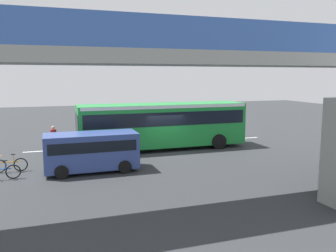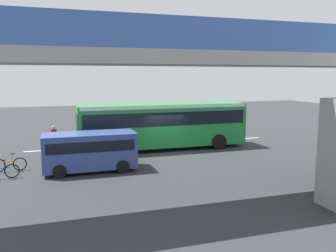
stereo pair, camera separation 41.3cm
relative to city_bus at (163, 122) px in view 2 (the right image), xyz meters
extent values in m
plane|color=#2D3033|center=(0.18, 0.97, -1.88)|extent=(80.00, 80.00, 0.00)
cube|color=#1E8C38|center=(-0.01, 0.00, -0.17)|extent=(11.50, 2.55, 2.86)
cube|color=black|center=(-0.01, 0.00, 0.35)|extent=(11.04, 2.59, 0.90)
cube|color=white|center=(-0.01, 0.00, 1.15)|extent=(11.27, 2.58, 0.20)
cube|color=black|center=(5.76, 0.00, 0.18)|extent=(0.04, 2.24, 1.20)
cylinder|color=black|center=(3.67, 1.27, -1.36)|extent=(1.04, 0.30, 1.04)
cylinder|color=black|center=(3.67, -1.27, -1.36)|extent=(1.04, 0.30, 1.04)
cylinder|color=black|center=(-3.69, 1.27, -1.36)|extent=(1.04, 0.30, 1.04)
cylinder|color=black|center=(-3.69, -1.27, -1.36)|extent=(1.04, 0.30, 1.04)
cube|color=#33478C|center=(5.36, 4.30, -0.77)|extent=(4.80, 1.95, 1.86)
cube|color=black|center=(5.36, 4.30, -0.41)|extent=(4.42, 1.98, 0.56)
cylinder|color=black|center=(6.94, 5.28, -1.54)|extent=(0.68, 0.22, 0.68)
cylinder|color=black|center=(6.94, 3.33, -1.54)|extent=(0.68, 0.22, 0.68)
cylinder|color=black|center=(3.77, 5.28, -1.54)|extent=(0.68, 0.22, 0.68)
cylinder|color=black|center=(3.77, 3.33, -1.54)|extent=(0.68, 0.22, 0.68)
torus|color=black|center=(9.20, 4.49, -1.52)|extent=(0.72, 0.06, 0.72)
cube|color=blue|center=(9.72, 4.49, -1.34)|extent=(0.89, 0.04, 0.04)
cylinder|color=blue|center=(9.53, 4.49, -1.14)|extent=(0.03, 0.03, 0.40)
cube|color=black|center=(9.53, 4.49, -0.94)|extent=(0.20, 0.08, 0.04)
torus|color=black|center=(8.95, 3.09, -1.52)|extent=(0.72, 0.06, 0.72)
cube|color=orange|center=(9.48, 3.09, -1.34)|extent=(0.89, 0.04, 0.04)
cylinder|color=orange|center=(9.29, 3.09, -1.14)|extent=(0.03, 0.03, 0.40)
cube|color=black|center=(9.29, 3.09, -0.94)|extent=(0.20, 0.08, 0.04)
cylinder|color=orange|center=(9.87, 3.09, -0.97)|extent=(0.02, 0.44, 0.02)
cylinder|color=#2D2D38|center=(7.20, -1.16, -1.46)|extent=(0.32, 0.32, 0.85)
cylinder|color=maroon|center=(7.20, -1.16, -0.68)|extent=(0.38, 0.38, 0.70)
sphere|color=tan|center=(7.20, -1.16, -0.20)|extent=(0.22, 0.22, 0.22)
cylinder|color=slate|center=(-4.66, -3.28, -0.48)|extent=(0.08, 0.08, 2.80)
cube|color=blue|center=(-4.66, -3.28, 0.62)|extent=(0.04, 0.60, 0.60)
cube|color=silver|center=(-7.82, -1.90, -1.88)|extent=(2.00, 0.20, 0.01)
cube|color=silver|center=(-3.82, -1.90, -1.88)|extent=(2.00, 0.20, 0.01)
cube|color=silver|center=(0.18, -1.90, -1.88)|extent=(2.00, 0.20, 0.01)
cube|color=silver|center=(4.18, -1.90, -1.88)|extent=(2.00, 0.20, 0.01)
cube|color=silver|center=(8.18, -1.90, -1.88)|extent=(2.00, 0.20, 0.01)
cube|color=gray|center=(0.18, 10.37, 3.80)|extent=(24.89, 2.60, 0.50)
cube|color=#3359A5|center=(0.18, 9.12, 4.60)|extent=(24.89, 0.08, 1.10)
cube|color=#3359A5|center=(0.18, 11.62, 4.60)|extent=(24.89, 0.08, 1.10)
camera|label=1|loc=(7.35, 22.86, 3.15)|focal=37.57mm
camera|label=2|loc=(6.96, 22.99, 3.15)|focal=37.57mm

